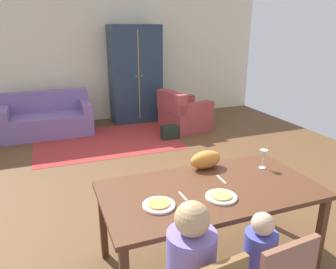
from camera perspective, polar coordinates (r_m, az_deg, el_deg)
The scene contains 16 objects.
ground_plane at distance 4.80m, azimuth -2.83°, elevation -6.88°, with size 7.46×6.36×0.02m, color brown.
back_wall at distance 7.51m, azimuth -10.97°, elevation 12.86°, with size 7.46×0.10×2.70m, color beige.
dining_table at distance 2.80m, azimuth 7.44°, elevation -10.61°, with size 1.82×0.96×0.76m.
plate_near_man at distance 2.49m, azimuth -1.63°, elevation -12.40°, with size 0.25×0.25×0.02m, color silver.
pizza_near_man at distance 2.48m, azimuth -1.64°, elevation -12.11°, with size 0.17×0.17×0.01m, color #E19545.
plate_near_child at distance 2.63m, azimuth 9.39°, elevation -10.86°, with size 0.25×0.25×0.02m, color white.
pizza_near_child at distance 2.62m, azimuth 9.41°, elevation -10.57°, with size 0.17×0.17×0.01m, color tan.
wine_glass at distance 3.18m, azimuth 16.54°, elevation -3.53°, with size 0.07×0.07×0.19m.
fork at distance 2.62m, azimuth 2.64°, elevation -10.85°, with size 0.02×0.15×0.01m, color silver.
knife at distance 2.92m, azimuth 9.44°, elevation -7.86°, with size 0.01×0.17×0.01m, color silver.
cat at distance 3.10m, azimuth 6.69°, elevation -4.44°, with size 0.32×0.16×0.17m, color orange.
area_rug at distance 6.18m, azimuth -10.84°, elevation -1.12°, with size 2.60×1.80×0.01m, color #A22D2B.
couch at distance 6.84m, azimuth -20.55°, elevation 2.55°, with size 1.68×0.86×0.82m.
armchair at distance 6.73m, azimuth 2.70°, elevation 3.61°, with size 1.00×0.99×0.82m.
armoire at distance 7.29m, azimuth -5.80°, elevation 10.56°, with size 1.10×0.59×2.10m.
handbag at distance 6.16m, azimuth 0.26°, elevation 0.39°, with size 0.32×0.16×0.26m, color black.
Camera 1 is at (-1.33, -3.55, 2.04)m, focal length 34.44 mm.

